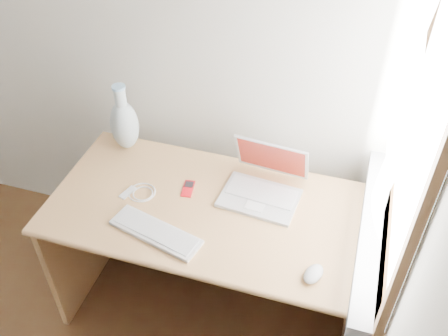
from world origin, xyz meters
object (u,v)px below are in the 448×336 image
(laptop, at_px, (262,184))
(vase, at_px, (124,123))
(desk, at_px, (217,227))
(external_keyboard, at_px, (156,232))

(laptop, relative_size, vase, 1.01)
(desk, relative_size, laptop, 4.01)
(laptop, bearing_deg, external_keyboard, -129.55)
(desk, height_order, external_keyboard, external_keyboard)
(desk, distance_m, vase, 0.65)
(laptop, height_order, vase, vase)
(external_keyboard, relative_size, vase, 1.19)
(laptop, relative_size, external_keyboard, 0.85)
(desk, bearing_deg, laptop, 20.42)
(laptop, height_order, external_keyboard, laptop)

